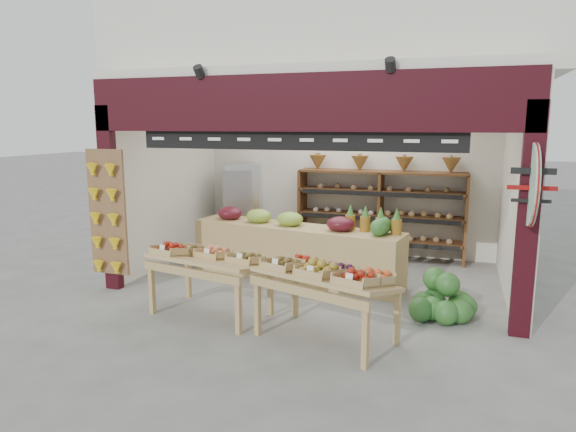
# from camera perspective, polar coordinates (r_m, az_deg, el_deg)

# --- Properties ---
(ground) EXTENTS (60.00, 60.00, 0.00)m
(ground) POSITION_cam_1_polar(r_m,az_deg,el_deg) (7.81, 2.77, -7.67)
(ground) COLOR slate
(ground) RESTS_ON ground
(shop_structure) EXTENTS (6.36, 5.12, 5.40)m
(shop_structure) POSITION_cam_1_polar(r_m,az_deg,el_deg) (9.13, 5.91, 19.76)
(shop_structure) COLOR silver
(shop_structure) RESTS_ON ground
(banana_board) EXTENTS (0.60, 0.15, 1.80)m
(banana_board) POSITION_cam_1_polar(r_m,az_deg,el_deg) (7.74, -19.54, 0.09)
(banana_board) COLOR brown
(banana_board) RESTS_ON ground
(gift_sign) EXTENTS (0.04, 0.93, 0.92)m
(gift_sign) POSITION_cam_1_polar(r_m,az_deg,el_deg) (6.10, 25.49, 3.14)
(gift_sign) COLOR #BBEBCB
(gift_sign) RESTS_ON ground
(back_shelving) EXTENTS (2.97, 0.49, 1.84)m
(back_shelving) POSITION_cam_1_polar(r_m,az_deg,el_deg) (9.30, 10.25, 2.08)
(back_shelving) COLOR brown
(back_shelving) RESTS_ON ground
(refrigerator) EXTENTS (0.80, 0.80, 1.65)m
(refrigerator) POSITION_cam_1_polar(r_m,az_deg,el_deg) (9.90, -4.83, 1.04)
(refrigerator) COLOR silver
(refrigerator) RESTS_ON ground
(cardboard_stack) EXTENTS (0.98, 0.71, 0.64)m
(cardboard_stack) POSITION_cam_1_polar(r_m,az_deg,el_deg) (8.77, -6.49, -4.12)
(cardboard_stack) COLOR beige
(cardboard_stack) RESTS_ON ground
(mid_counter) EXTENTS (3.44, 1.23, 1.06)m
(mid_counter) POSITION_cam_1_polar(r_m,az_deg,el_deg) (7.99, 0.76, -3.80)
(mid_counter) COLOR tan
(mid_counter) RESTS_ON ground
(display_table_left) EXTENTS (1.59, 1.08, 0.95)m
(display_table_left) POSITION_cam_1_polar(r_m,az_deg,el_deg) (6.63, -9.05, -4.64)
(display_table_left) COLOR tan
(display_table_left) RESTS_ON ground
(display_table_right) EXTENTS (1.69, 1.27, 0.97)m
(display_table_right) POSITION_cam_1_polar(r_m,az_deg,el_deg) (5.70, 4.31, -6.53)
(display_table_right) COLOR tan
(display_table_right) RESTS_ON ground
(watermelon_pile) EXTENTS (0.82, 0.76, 0.58)m
(watermelon_pile) POSITION_cam_1_polar(r_m,az_deg,el_deg) (6.77, 16.78, -9.10)
(watermelon_pile) COLOR #174518
(watermelon_pile) RESTS_ON ground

